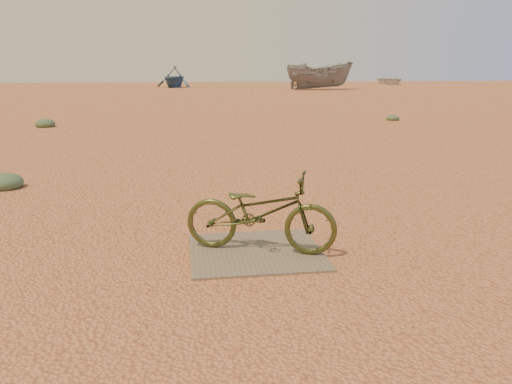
{
  "coord_description": "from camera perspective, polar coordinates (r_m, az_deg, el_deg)",
  "views": [
    {
      "loc": [
        -1.18,
        -4.49,
        1.85
      ],
      "look_at": [
        -0.49,
        0.27,
        0.64
      ],
      "focal_mm": 35.0,
      "sensor_mm": 36.0,
      "label": 1
    }
  ],
  "objects": [
    {
      "name": "kale_a",
      "position": [
        8.78,
        -26.71,
        0.42
      ],
      "size": [
        0.55,
        0.55,
        0.3
      ],
      "primitive_type": "ellipsoid",
      "color": "#506747",
      "rests_on": "ground"
    },
    {
      "name": "boat_mid_right",
      "position": [
        42.73,
        7.3,
        13.05
      ],
      "size": [
        6.06,
        2.88,
        2.26
      ],
      "primitive_type": "imported",
      "rotation": [
        0.0,
        0.0,
        1.69
      ],
      "color": "slate",
      "rests_on": "ground"
    },
    {
      "name": "boat_far_left",
      "position": [
        47.44,
        -9.35,
        12.88
      ],
      "size": [
        4.36,
        4.63,
        1.94
      ],
      "primitive_type": "imported",
      "rotation": [
        0.0,
        0.0,
        -0.39
      ],
      "color": "#325880",
      "rests_on": "ground"
    },
    {
      "name": "kale_b",
      "position": [
        18.59,
        15.36,
        7.91
      ],
      "size": [
        0.46,
        0.46,
        0.25
      ],
      "primitive_type": "ellipsoid",
      "color": "#506747",
      "rests_on": "ground"
    },
    {
      "name": "ground",
      "position": [
        4.99,
        6.04,
        -7.73
      ],
      "size": [
        120.0,
        120.0,
        0.0
      ],
      "primitive_type": "plane",
      "color": "#CA7B4E",
      "rests_on": "ground"
    },
    {
      "name": "kale_c",
      "position": [
        17.28,
        -22.93,
        6.86
      ],
      "size": [
        0.61,
        0.61,
        0.34
      ],
      "primitive_type": "ellipsoid",
      "color": "#506747",
      "rests_on": "ground"
    },
    {
      "name": "bicycle",
      "position": [
        5.03,
        0.5,
        -2.33
      ],
      "size": [
        1.64,
        1.03,
        0.81
      ],
      "primitive_type": "imported",
      "rotation": [
        0.0,
        0.0,
        1.23
      ],
      "color": "#3C431D",
      "rests_on": "plywood_board"
    },
    {
      "name": "plywood_board",
      "position": [
        5.15,
        0.0,
        -6.82
      ],
      "size": [
        1.34,
        1.22,
        0.02
      ],
      "primitive_type": "cube",
      "color": "brown",
      "rests_on": "ground"
    },
    {
      "name": "boat_far_right",
      "position": [
        57.71,
        15.06,
        12.29
      ],
      "size": [
        3.42,
        4.69,
        0.95
      ],
      "primitive_type": "imported",
      "rotation": [
        0.0,
        0.0,
        -0.03
      ],
      "color": "silver",
      "rests_on": "ground"
    }
  ]
}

